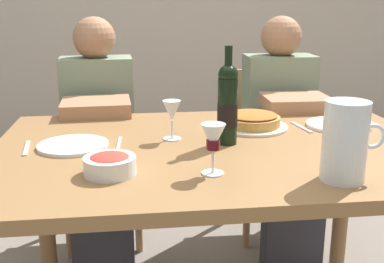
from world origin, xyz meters
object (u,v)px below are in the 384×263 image
Objects in this scene: water_pitcher at (345,146)px; salad_bowl at (110,164)px; wine_glass_right_diner at (213,140)px; diner_left at (99,136)px; wine_bottle at (228,104)px; baked_tart at (252,121)px; dinner_plate_left_setting at (339,125)px; diner_right at (283,130)px; dining_table at (217,171)px; chair_left at (101,145)px; wine_glass_left_diner at (172,112)px; dinner_plate_right_setting at (73,145)px; chair_right at (269,140)px.

water_pitcher is 0.64m from salad_bowl.
diner_left is at bearing 112.16° from wine_glass_right_diner.
wine_bottle is 0.26m from baked_tart.
water_pitcher is at bearing -78.86° from baked_tart.
dinner_plate_left_setting is (0.47, 0.16, -0.13)m from wine_bottle.
dinner_plate_left_setting is 0.50m from diner_right.
wine_bottle is (0.03, 0.02, 0.23)m from dining_table.
dinner_plate_left_setting is (0.51, 0.18, 0.10)m from dining_table.
diner_left is (-0.72, 1.03, -0.24)m from water_pitcher.
wine_glass_left_diner is at bearing 107.80° from chair_left.
baked_tart reaches higher than dinner_plate_right_setting.
baked_tart is 0.34m from dinner_plate_left_setting.
dining_table is 5.41× the size of baked_tart.
baked_tart is at bearing 20.14° from wine_glass_left_diner.
dining_table is at bearing 64.54° from chair_right.
water_pitcher is at bearing 117.31° from chair_left.
dining_table is 4.54× the size of wine_bottle.
dinner_plate_right_setting is 1.12m from diner_right.
dinner_plate_right_setting is at bearing 152.52° from water_pitcher.
baked_tart is 0.67m from dinner_plate_right_setting.
dining_table is 1.29× the size of diner_left.
diner_left is (0.04, 0.64, -0.15)m from dinner_plate_right_setting.
wine_glass_right_diner is 1.08m from diner_right.
wine_glass_left_diner is 0.95m from chair_left.
dining_table is 10.32× the size of wine_glass_right_diner.
wine_glass_right_diner is at bearing -36.05° from dinner_plate_right_setting.
chair_left reaches higher than dinner_plate_left_setting.
chair_left reaches higher than dinner_plate_right_setting.
baked_tart is 0.80m from chair_right.
dining_table is 0.55m from dinner_plate_left_setting.
dinner_plate_left_setting is at bearing 140.05° from chair_left.
chair_left is at bearing 116.51° from dining_table.
dining_table is 6.01× the size of dinner_plate_left_setting.
water_pitcher reaches higher than wine_glass_left_diner.
wine_glass_right_diner reaches higher than dining_table.
dinner_plate_right_setting is 0.65m from diner_left.
wine_glass_left_diner is at bearing 114.28° from diner_left.
dinner_plate_left_setting is at bearing 66.84° from water_pitcher.
baked_tart is 1.91× the size of wine_glass_right_diner.
wine_glass_right_diner is (-0.34, 0.09, 0.00)m from water_pitcher.
dinner_plate_left_setting is 0.76m from chair_right.
wine_bottle is at bearing 58.65° from diner_right.
dining_table is at bearing 128.08° from water_pitcher.
dinner_plate_right_setting is at bearing 83.97° from diner_left.
salad_bowl is (-0.38, -0.25, -0.11)m from wine_bottle.
baked_tart is 1.11× the size of dinner_plate_left_setting.
dinner_plate_right_setting reaches higher than dining_table.
diner_left reaches higher than wine_glass_right_diner.
water_pitcher is at bearing -51.92° from dining_table.
baked_tart is 0.99m from chair_left.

